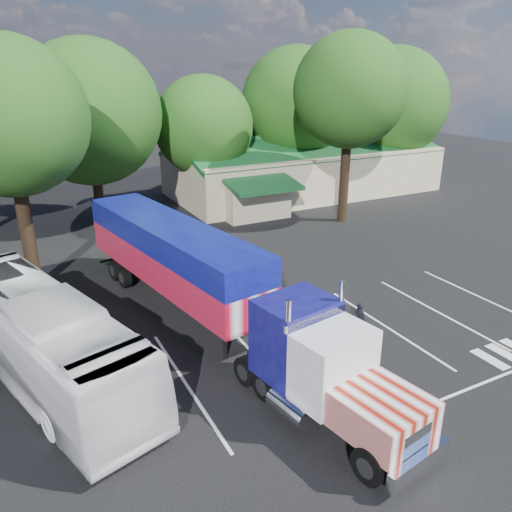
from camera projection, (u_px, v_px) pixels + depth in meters
name	position (u px, v px, depth m)	size (l,w,h in m)	color
ground	(262.00, 291.00, 26.25)	(120.00, 120.00, 0.00)	black
event_hall	(302.00, 169.00, 46.16)	(24.20, 14.12, 5.55)	beige
tree_row_c	(89.00, 113.00, 34.64)	(10.00, 10.00, 13.05)	black
tree_row_d	(204.00, 126.00, 40.13)	(8.00, 8.00, 10.60)	black
tree_row_e	(296.00, 103.00, 43.90)	(9.60, 9.60, 12.90)	black
tree_row_f	(392.00, 103.00, 47.34)	(10.40, 10.40, 13.00)	black
tree_near_left	(7.00, 118.00, 23.54)	(7.60, 7.60, 12.65)	black
tree_near_right	(350.00, 91.00, 34.90)	(8.00, 8.00, 13.50)	black
semi_truck	(202.00, 276.00, 21.85)	(6.11, 21.25, 4.42)	black
woman	(360.00, 319.00, 21.69)	(0.58, 0.38, 1.60)	black
bicycle	(275.00, 266.00, 28.42)	(0.59, 1.69, 0.89)	black
tour_bus	(43.00, 338.00, 18.31)	(2.95, 12.61, 3.51)	silver
silver_sedan	(252.00, 203.00, 40.45)	(1.54, 4.42, 1.46)	#B9BCC2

